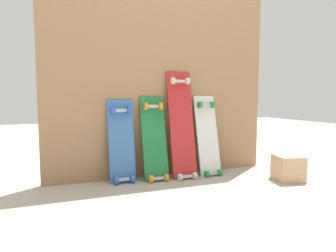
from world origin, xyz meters
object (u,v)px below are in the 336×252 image
at_px(skateboard_blue, 122,145).
at_px(skateboard_white, 208,139).
at_px(wooden_crate, 288,168).
at_px(skateboard_green, 155,142).
at_px(skateboard_red, 182,128).

xyz_separation_m(skateboard_blue, skateboard_white, (0.77, -0.03, 0.01)).
relative_size(skateboard_white, wooden_crate, 3.69).
bearing_deg(skateboard_blue, skateboard_white, -2.54).
bearing_deg(skateboard_white, skateboard_blue, 177.46).
bearing_deg(skateboard_green, skateboard_red, -1.83).
distance_m(skateboard_green, skateboard_white, 0.50).
height_order(skateboard_red, skateboard_white, skateboard_red).
xyz_separation_m(skateboard_blue, skateboard_red, (0.51, -0.04, 0.12)).
xyz_separation_m(skateboard_red, skateboard_white, (0.25, 0.00, -0.10)).
distance_m(skateboard_green, wooden_crate, 1.12).
height_order(skateboard_red, wooden_crate, skateboard_red).
height_order(skateboard_blue, skateboard_white, skateboard_white).
height_order(skateboard_blue, skateboard_red, skateboard_red).
xyz_separation_m(skateboard_green, skateboard_white, (0.50, -0.01, 0.00)).
bearing_deg(skateboard_green, skateboard_blue, 173.96).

